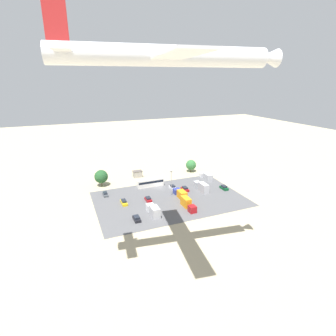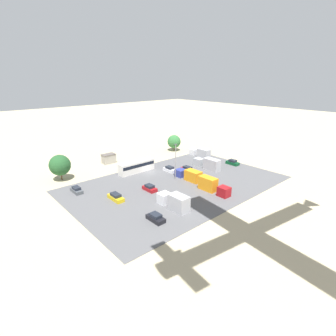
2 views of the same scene
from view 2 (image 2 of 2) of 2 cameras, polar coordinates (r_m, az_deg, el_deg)
The scene contains 19 objects.
ground_plane at distance 78.23m, azimuth -3.80°, elevation -1.03°, with size 400.00×400.00×0.00m, color tan.
parking_lot_surface at distance 70.02m, azimuth 2.01°, elevation -3.44°, with size 55.75×35.90×0.08m.
shed_building at distance 88.57m, azimuth -12.78°, elevation 2.01°, with size 4.33×2.91×3.07m.
bus at distance 78.37m, azimuth -6.84°, elevation 0.39°, with size 11.41×2.62×3.40m.
parked_car_0 at distance 68.39m, azimuth -19.28°, elevation -4.56°, with size 1.74×4.15×1.45m.
parked_car_1 at distance 78.76m, azimuth 0.37°, elevation -0.29°, with size 1.94×4.12×1.54m.
parked_car_2 at distance 65.79m, azimuth -4.02°, elevation -4.39°, with size 1.91×4.05×1.49m.
parked_car_3 at distance 79.00m, azimuth 4.26°, elevation -0.28°, with size 1.95×4.49×1.53m.
parked_car_4 at distance 52.59m, azimuth -2.71°, elevation -10.77°, with size 1.97×4.10×1.50m.
parked_car_5 at distance 61.98m, azimuth -11.31°, elevation -6.25°, with size 1.86×4.79×1.56m.
parked_car_6 at distance 87.51m, azimuth 13.88°, elevation 1.17°, with size 1.95×4.21×1.61m.
parked_truck_0 at distance 72.39m, azimuth 4.71°, elevation -1.54°, with size 2.57×8.39×2.95m.
parked_truck_1 at distance 94.32m, azimuth 7.15°, elevation 3.32°, with size 2.53×8.35×2.99m.
parked_truck_2 at distance 65.55m, azimuth 9.61°, elevation -3.84°, with size 2.35×8.64×3.38m.
parked_truck_3 at distance 56.61m, azimuth 1.43°, elevation -7.34°, with size 2.58×8.11×3.50m.
parked_truck_4 at distance 81.61m, azimuth 8.70°, elevation 0.91°, with size 2.40×9.31×3.51m.
tree_near_shed at distance 77.02m, azimuth -22.47°, elevation 0.57°, with size 5.72×5.72×7.17m.
tree_apron_mid at distance 100.89m, azimuth 1.33°, elevation 5.76°, with size 5.05×5.05×6.11m.
light_pole_lot_centre at distance 71.06m, azimuth 1.65°, elevation 1.63°, with size 0.90×0.28×10.05m.
Camera 2 is at (44.57, 58.39, 26.91)m, focal length 28.00 mm.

